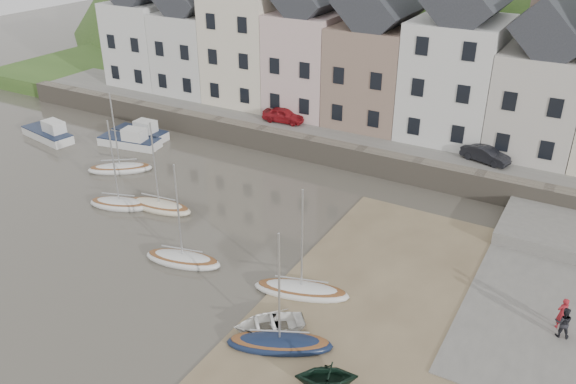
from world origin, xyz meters
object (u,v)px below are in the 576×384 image
Objects in this scene: rowboat_green at (326,376)px; person_red at (562,313)px; rowboat_white at (269,324)px; car_right at (486,154)px; sailboat_0 at (120,168)px; car_left at (284,115)px; person_dark at (563,322)px.

person_red is (7.97, 8.96, 0.19)m from rowboat_green.
rowboat_white is 2.04× the size of person_red.
person_red is 0.48× the size of car_right.
car_right is (0.91, 23.49, 1.41)m from rowboat_green.
sailboat_0 is 1.77× the size of car_left.
car_left is (-15.67, 23.49, 1.45)m from rowboat_green.
car_left is at bearing 57.24° from sailboat_0.
sailboat_0 is at bearing -146.53° from rowboat_green.
person_red reaches higher than person_dark.
car_left is (-23.64, 14.54, 1.26)m from person_red.
rowboat_green reaches higher than rowboat_white.
person_dark is 28.23m from car_left.
sailboat_0 reaches higher than rowboat_green.
sailboat_0 reaches higher than car_left.
rowboat_green is (23.15, -11.87, 0.49)m from sailboat_0.
sailboat_0 is 2.39× the size of rowboat_green.
car_left reaches higher than car_right.
person_dark is (31.24, -3.56, 0.65)m from sailboat_0.
rowboat_white is 4.48m from rowboat_green.
rowboat_green is 11.99m from person_red.
rowboat_green is 1.59× the size of person_red.
rowboat_white is 13.66m from person_dark.
person_red reaches higher than rowboat_green.
rowboat_green is at bearing -150.72° from car_left.
sailboat_0 is at bearing -158.30° from rowboat_white.
person_dark is 0.44× the size of car_left.
rowboat_white is at bearing -155.96° from car_left.
person_red is at bearing -126.01° from car_left.
car_left is at bearing -43.77° from person_dark.
rowboat_white is at bearing -9.49° from person_red.
sailboat_0 reaches higher than person_dark.
person_dark reaches higher than rowboat_white.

